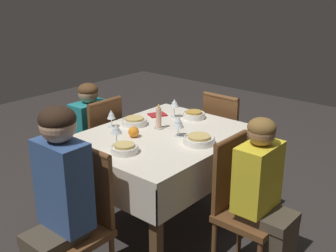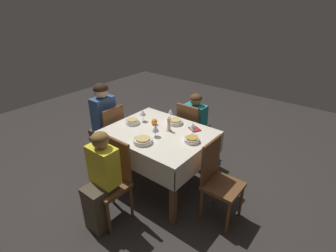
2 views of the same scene
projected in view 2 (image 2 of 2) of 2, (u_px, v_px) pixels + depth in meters
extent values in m
plane|color=#332D2B|center=(160.00, 184.00, 3.38)|extent=(8.00, 8.00, 0.00)
cube|color=silver|center=(159.00, 133.00, 3.04)|extent=(1.18, 0.94, 0.04)
cube|color=silver|center=(131.00, 160.00, 2.77)|extent=(1.18, 0.01, 0.23)
cube|color=silver|center=(182.00, 129.00, 3.43)|extent=(1.18, 0.01, 0.23)
cube|color=silver|center=(125.00, 129.00, 3.43)|extent=(0.01, 0.94, 0.23)
cube|color=silver|center=(201.00, 160.00, 2.78)|extent=(0.01, 0.94, 0.23)
cube|color=brown|center=(106.00, 160.00, 3.22)|extent=(0.06, 0.06, 0.73)
cube|color=brown|center=(173.00, 196.00, 2.64)|extent=(0.06, 0.06, 0.73)
cube|color=brown|center=(150.00, 136.00, 3.78)|extent=(0.06, 0.06, 0.73)
cube|color=brown|center=(213.00, 161.00, 3.21)|extent=(0.06, 0.06, 0.73)
cube|color=brown|center=(108.00, 137.00, 3.62)|extent=(0.36, 0.36, 0.04)
cube|color=brown|center=(114.00, 125.00, 3.42)|extent=(0.03, 0.33, 0.45)
cylinder|color=brown|center=(112.00, 109.00, 3.32)|extent=(0.04, 0.33, 0.04)
cylinder|color=brown|center=(111.00, 143.00, 3.91)|extent=(0.03, 0.03, 0.40)
cylinder|color=brown|center=(94.00, 152.00, 3.70)|extent=(0.03, 0.03, 0.40)
cylinder|color=brown|center=(125.00, 150.00, 3.74)|extent=(0.03, 0.03, 0.40)
cylinder|color=brown|center=(108.00, 160.00, 3.52)|extent=(0.03, 0.03, 0.40)
cube|color=brown|center=(193.00, 134.00, 3.72)|extent=(0.36, 0.36, 0.04)
cube|color=brown|center=(187.00, 122.00, 3.50)|extent=(0.33, 0.03, 0.45)
cylinder|color=brown|center=(188.00, 107.00, 3.40)|extent=(0.33, 0.04, 0.04)
cylinder|color=brown|center=(207.00, 146.00, 3.84)|extent=(0.03, 0.03, 0.40)
cylinder|color=brown|center=(190.00, 140.00, 4.01)|extent=(0.03, 0.03, 0.40)
cylinder|color=brown|center=(196.00, 155.00, 3.62)|extent=(0.03, 0.03, 0.40)
cylinder|color=brown|center=(178.00, 148.00, 3.80)|extent=(0.03, 0.03, 0.40)
cube|color=brown|center=(109.00, 187.00, 2.69)|extent=(0.36, 0.36, 0.04)
cube|color=brown|center=(119.00, 160.00, 2.69)|extent=(0.33, 0.03, 0.45)
cylinder|color=brown|center=(117.00, 141.00, 2.59)|extent=(0.33, 0.04, 0.04)
cylinder|color=brown|center=(90.00, 205.00, 2.76)|extent=(0.03, 0.03, 0.40)
cylinder|color=brown|center=(109.00, 219.00, 2.59)|extent=(0.03, 0.03, 0.40)
cylinder|color=brown|center=(112.00, 189.00, 2.98)|extent=(0.03, 0.03, 0.40)
cylinder|color=brown|center=(131.00, 201.00, 2.81)|extent=(0.03, 0.03, 0.40)
cube|color=brown|center=(223.00, 186.00, 2.69)|extent=(0.36, 0.36, 0.04)
cube|color=brown|center=(211.00, 161.00, 2.68)|extent=(0.03, 0.33, 0.45)
cylinder|color=brown|center=(212.00, 142.00, 2.58)|extent=(0.04, 0.33, 0.04)
cylinder|color=brown|center=(228.00, 218.00, 2.60)|extent=(0.03, 0.03, 0.40)
cylinder|color=brown|center=(241.00, 201.00, 2.81)|extent=(0.03, 0.03, 0.40)
cylinder|color=brown|center=(201.00, 204.00, 2.77)|extent=(0.03, 0.03, 0.40)
cylinder|color=brown|center=(215.00, 189.00, 2.99)|extent=(0.03, 0.03, 0.40)
cube|color=#4C4233|center=(100.00, 145.00, 3.82)|extent=(0.14, 0.22, 0.44)
cube|color=#4C4233|center=(102.00, 132.00, 3.66)|extent=(0.31, 0.24, 0.06)
cube|color=#38568E|center=(104.00, 115.00, 3.49)|extent=(0.18, 0.30, 0.50)
sphere|color=#D6A884|center=(101.00, 91.00, 3.34)|extent=(0.19, 0.19, 0.19)
ellipsoid|color=black|center=(101.00, 88.00, 3.32)|extent=(0.19, 0.19, 0.13)
cube|color=#282833|center=(200.00, 140.00, 3.95)|extent=(0.22, 0.14, 0.44)
cube|color=#282833|center=(198.00, 128.00, 3.78)|extent=(0.24, 0.31, 0.06)
cube|color=teal|center=(195.00, 117.00, 3.63)|extent=(0.30, 0.18, 0.35)
sphere|color=tan|center=(196.00, 100.00, 3.52)|extent=(0.16, 0.16, 0.16)
ellipsoid|color=brown|center=(196.00, 98.00, 3.50)|extent=(0.16, 0.16, 0.11)
cube|color=#4C4233|center=(95.00, 212.00, 2.64)|extent=(0.23, 0.14, 0.44)
cube|color=#4C4233|center=(99.00, 189.00, 2.59)|extent=(0.24, 0.31, 0.06)
cube|color=yellow|center=(103.00, 165.00, 2.54)|extent=(0.30, 0.18, 0.40)
sphere|color=#9E7051|center=(100.00, 140.00, 2.42)|extent=(0.16, 0.16, 0.16)
ellipsoid|color=brown|center=(100.00, 138.00, 2.40)|extent=(0.16, 0.16, 0.11)
cylinder|color=white|center=(133.00, 122.00, 3.23)|extent=(0.18, 0.18, 0.04)
torus|color=white|center=(132.00, 120.00, 3.22)|extent=(0.17, 0.17, 0.01)
cylinder|color=tan|center=(132.00, 120.00, 3.21)|extent=(0.13, 0.13, 0.02)
cylinder|color=white|center=(143.00, 121.00, 3.29)|extent=(0.07, 0.07, 0.00)
cylinder|color=white|center=(143.00, 118.00, 3.28)|extent=(0.01, 0.01, 0.08)
cone|color=white|center=(143.00, 113.00, 3.24)|extent=(0.07, 0.07, 0.06)
cylinder|color=white|center=(143.00, 114.00, 3.25)|extent=(0.04, 0.04, 0.03)
cylinder|color=white|center=(175.00, 122.00, 3.22)|extent=(0.19, 0.19, 0.04)
torus|color=white|center=(175.00, 121.00, 3.21)|extent=(0.19, 0.19, 0.01)
cylinder|color=tan|center=(175.00, 120.00, 3.21)|extent=(0.14, 0.14, 0.02)
cylinder|color=white|center=(171.00, 118.00, 3.37)|extent=(0.06, 0.06, 0.00)
cylinder|color=white|center=(171.00, 116.00, 3.36)|extent=(0.01, 0.01, 0.06)
cone|color=white|center=(171.00, 111.00, 3.33)|extent=(0.06, 0.06, 0.07)
cylinder|color=white|center=(171.00, 112.00, 3.34)|extent=(0.04, 0.04, 0.03)
cylinder|color=white|center=(143.00, 141.00, 2.80)|extent=(0.21, 0.21, 0.04)
torus|color=white|center=(143.00, 139.00, 2.79)|extent=(0.21, 0.21, 0.01)
cylinder|color=tan|center=(143.00, 139.00, 2.79)|extent=(0.15, 0.15, 0.02)
cylinder|color=white|center=(156.00, 136.00, 2.93)|extent=(0.06, 0.06, 0.00)
cylinder|color=white|center=(156.00, 134.00, 2.92)|extent=(0.01, 0.01, 0.06)
cone|color=white|center=(155.00, 128.00, 2.89)|extent=(0.08, 0.08, 0.08)
cylinder|color=white|center=(155.00, 129.00, 2.90)|extent=(0.05, 0.05, 0.04)
cylinder|color=white|center=(192.00, 140.00, 2.82)|extent=(0.17, 0.17, 0.04)
torus|color=white|center=(192.00, 138.00, 2.81)|extent=(0.17, 0.17, 0.01)
cylinder|color=gold|center=(192.00, 138.00, 2.81)|extent=(0.12, 0.12, 0.02)
cylinder|color=white|center=(192.00, 135.00, 2.97)|extent=(0.07, 0.07, 0.00)
cylinder|color=white|center=(193.00, 131.00, 2.95)|extent=(0.01, 0.01, 0.08)
cone|color=white|center=(193.00, 126.00, 2.91)|extent=(0.07, 0.07, 0.06)
cylinder|color=white|center=(193.00, 127.00, 2.92)|extent=(0.04, 0.04, 0.03)
cylinder|color=beige|center=(169.00, 130.00, 3.06)|extent=(0.07, 0.07, 0.01)
cylinder|color=beige|center=(169.00, 124.00, 3.03)|extent=(0.04, 0.04, 0.15)
ellipsoid|color=#F9C64C|center=(169.00, 117.00, 2.99)|extent=(0.01, 0.01, 0.03)
sphere|color=orange|center=(154.00, 122.00, 3.19)|extent=(0.07, 0.07, 0.07)
cube|color=#AD2328|center=(195.00, 129.00, 3.08)|extent=(0.16, 0.15, 0.01)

